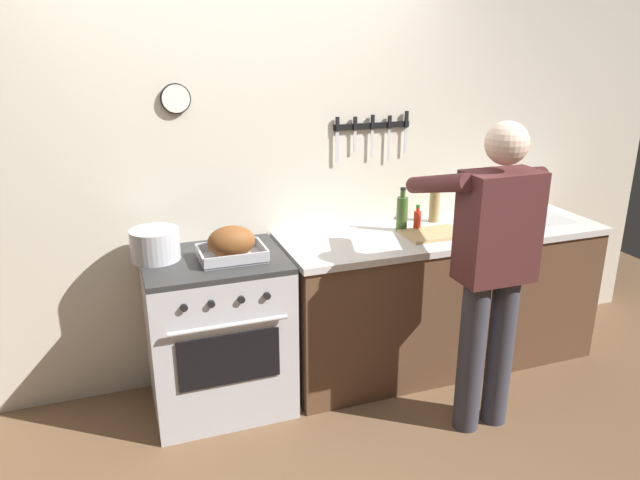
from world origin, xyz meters
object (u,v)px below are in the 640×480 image
Objects in this scene: cutting_board at (433,234)px; stove at (218,333)px; stock_pot at (155,245)px; bottle_olive_oil at (402,213)px; roasting_pan at (231,244)px; bottle_hot_sauce at (417,220)px; person_cook at (492,261)px; bottle_vinegar at (434,204)px.

stove is at bearing 177.21° from cutting_board.
cutting_board is at bearing -5.32° from stock_pot.
stock_pot is 0.96× the size of bottle_olive_oil.
bottle_hot_sauce is at bearing 4.90° from roasting_pan.
cutting_board is 0.14m from bottle_hot_sauce.
stock_pot is 1.55m from bottle_hot_sauce.
bottle_hot_sauce is at bearing 11.14° from person_cook.
roasting_pan is 1.17m from bottle_hot_sauce.
bottle_vinegar is 1.64× the size of bottle_hot_sauce.
cutting_board reaches higher than stove.
person_cook reaches higher than bottle_hot_sauce.
bottle_olive_oil reaches higher than roasting_pan.
bottle_vinegar is 0.30m from bottle_olive_oil.
roasting_pan is 1.09m from bottle_olive_oil.
person_cook is at bearing -26.93° from stove.
stove is at bearing -172.69° from bottle_vinegar.
roasting_pan is 1.31× the size of bottle_vinegar.
stock_pot is at bearing 72.49° from person_cook.
person_cook is 4.61× the size of cutting_board.
person_cook is at bearing -79.88° from bottle_olive_oil.
cutting_board is (1.60, -0.15, -0.07)m from stock_pot.
roasting_pan is at bearing -29.62° from stove.
roasting_pan is at bearing -175.10° from bottle_hot_sauce.
bottle_vinegar is at bearing 59.71° from cutting_board.
person_cook is at bearing -26.72° from roasting_pan.
bottle_olive_oil is (1.46, -0.00, 0.03)m from stock_pot.
cutting_board is at bearing -46.58° from bottle_olive_oil.
stock_pot is 1.75m from bottle_vinegar.
bottle_vinegar is at bearing 7.31° from stove.
bottle_olive_oil is 0.11m from bottle_hot_sauce.
person_cook is at bearing -90.52° from cutting_board.
bottle_hot_sauce is (1.26, 0.05, 0.52)m from stove.
bottle_hot_sauce is at bearing 113.73° from cutting_board.
bottle_olive_oil is at bearing -159.85° from bottle_vinegar.
roasting_pan is 2.14× the size of bottle_hot_sauce.
roasting_pan reaches higher than stove.
bottle_vinegar is at bearing -2.53° from person_cook.
bottle_vinegar reaches higher than stove.
stove is 0.54m from roasting_pan.
stove is 3.47× the size of stock_pot.
person_cook is 1.36m from roasting_pan.
stock_pot is 1.58× the size of bottle_hot_sauce.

